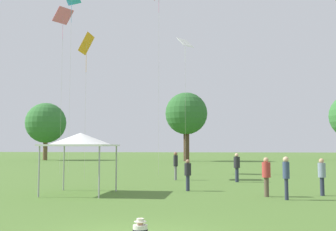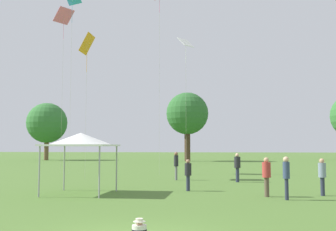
# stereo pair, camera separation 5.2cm
# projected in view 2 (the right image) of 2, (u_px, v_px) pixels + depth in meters

# --- Properties ---
(person_standing_0) EXTENTS (0.34, 0.34, 1.86)m
(person_standing_0) POSITION_uv_depth(u_px,v_px,m) (176.00, 163.00, 26.11)
(person_standing_0) COLOR slate
(person_standing_0) RESTS_ON ground
(person_standing_1) EXTENTS (0.42, 0.42, 1.68)m
(person_standing_1) POSITION_uv_depth(u_px,v_px,m) (322.00, 173.00, 17.75)
(person_standing_1) COLOR #282D42
(person_standing_1) RESTS_ON ground
(person_standing_2) EXTENTS (0.48, 0.48, 1.57)m
(person_standing_2) POSITION_uv_depth(u_px,v_px,m) (188.00, 172.00, 19.66)
(person_standing_2) COLOR #282D42
(person_standing_2) RESTS_ON ground
(person_standing_3) EXTENTS (0.52, 0.52, 1.73)m
(person_standing_3) POSITION_uv_depth(u_px,v_px,m) (267.00, 173.00, 17.40)
(person_standing_3) COLOR brown
(person_standing_3) RESTS_ON ground
(person_standing_5) EXTENTS (0.45, 0.45, 1.80)m
(person_standing_5) POSITION_uv_depth(u_px,v_px,m) (237.00, 165.00, 24.61)
(person_standing_5) COLOR #282D42
(person_standing_5) RESTS_ON ground
(person_standing_6) EXTENTS (0.39, 0.39, 1.80)m
(person_standing_6) POSITION_uv_depth(u_px,v_px,m) (286.00, 173.00, 16.35)
(person_standing_6) COLOR #282D42
(person_standing_6) RESTS_ON ground
(canopy_tent) EXTENTS (3.09, 3.09, 2.86)m
(canopy_tent) POSITION_uv_depth(u_px,v_px,m) (81.00, 140.00, 18.56)
(canopy_tent) COLOR white
(canopy_tent) RESTS_ON ground
(kite_0) EXTENTS (1.69, 1.82, 13.92)m
(kite_0) POSITION_uv_depth(u_px,v_px,m) (64.00, 19.00, 33.52)
(kite_0) COLOR pink
(kite_0) RESTS_ON ground
(kite_1) EXTENTS (0.71, 1.47, 10.06)m
(kite_1) POSITION_uv_depth(u_px,v_px,m) (87.00, 46.00, 27.52)
(kite_1) COLOR orange
(kite_1) RESTS_ON ground
(kite_2) EXTENTS (1.37, 1.40, 11.01)m
(kite_2) POSITION_uv_depth(u_px,v_px,m) (186.00, 46.00, 31.68)
(kite_2) COLOR white
(kite_2) RESTS_ON ground
(kite_3) EXTENTS (0.93, 1.01, 14.82)m
(kite_3) POSITION_uv_depth(u_px,v_px,m) (159.00, 7.00, 32.27)
(kite_3) COLOR pink
(kite_3) RESTS_ON ground
(kite_6) EXTENTS (1.62, 1.29, 15.40)m
(kite_6) POSITION_uv_depth(u_px,v_px,m) (72.00, 0.00, 32.91)
(kite_6) COLOR #339EDB
(kite_6) RESTS_ON ground
(distant_tree_0) EXTENTS (6.68, 6.68, 9.53)m
(distant_tree_0) POSITION_uv_depth(u_px,v_px,m) (47.00, 123.00, 65.46)
(distant_tree_0) COLOR brown
(distant_tree_0) RESTS_ON ground
(distant_tree_1) EXTENTS (6.52, 6.52, 10.63)m
(distant_tree_1) POSITION_uv_depth(u_px,v_px,m) (187.00, 114.00, 60.82)
(distant_tree_1) COLOR #473323
(distant_tree_1) RESTS_ON ground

